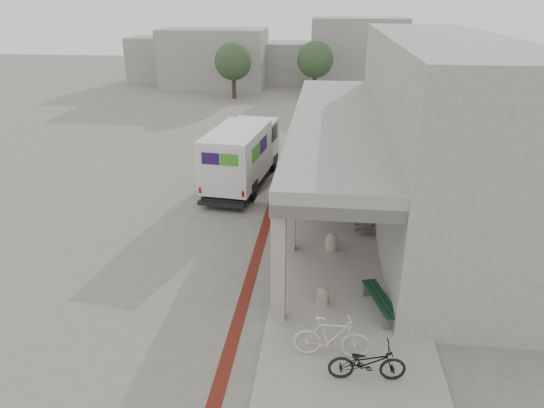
# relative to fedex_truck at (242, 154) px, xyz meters

# --- Properties ---
(ground) EXTENTS (120.00, 120.00, 0.00)m
(ground) POSITION_rel_fedex_truck_xyz_m (0.63, -6.86, -1.54)
(ground) COLOR #69655A
(ground) RESTS_ON ground
(bike_lane_stripe) EXTENTS (0.35, 40.00, 0.01)m
(bike_lane_stripe) POSITION_rel_fedex_truck_xyz_m (1.63, -4.86, -1.54)
(bike_lane_stripe) COLOR #5C1C12
(bike_lane_stripe) RESTS_ON ground
(sidewalk) EXTENTS (4.40, 28.00, 0.12)m
(sidewalk) POSITION_rel_fedex_truck_xyz_m (4.63, -6.86, -1.48)
(sidewalk) COLOR gray
(sidewalk) RESTS_ON ground
(transit_building) EXTENTS (7.60, 17.00, 7.00)m
(transit_building) POSITION_rel_fedex_truck_xyz_m (7.46, -2.36, 1.86)
(transit_building) COLOR gray
(transit_building) RESTS_ON ground
(distant_backdrop) EXTENTS (28.00, 10.00, 6.50)m
(distant_backdrop) POSITION_rel_fedex_truck_xyz_m (-2.21, 29.02, 1.16)
(distant_backdrop) COLOR gray
(distant_backdrop) RESTS_ON ground
(tree_left) EXTENTS (3.20, 3.20, 4.80)m
(tree_left) POSITION_rel_fedex_truck_xyz_m (-4.37, 21.14, 1.64)
(tree_left) COLOR #38281C
(tree_left) RESTS_ON ground
(tree_mid) EXTENTS (3.20, 3.20, 4.80)m
(tree_mid) POSITION_rel_fedex_truck_xyz_m (2.63, 23.14, 1.64)
(tree_mid) COLOR #38281C
(tree_mid) RESTS_ON ground
(tree_right) EXTENTS (3.20, 3.20, 4.80)m
(tree_right) POSITION_rel_fedex_truck_xyz_m (10.63, 22.14, 1.64)
(tree_right) COLOR #38281C
(tree_right) RESTS_ON ground
(fedex_truck) EXTENTS (2.85, 6.97, 2.89)m
(fedex_truck) POSITION_rel_fedex_truck_xyz_m (0.00, 0.00, 0.00)
(fedex_truck) COLOR black
(fedex_truck) RESTS_ON ground
(bench) EXTENTS (0.94, 1.97, 0.45)m
(bench) POSITION_rel_fedex_truck_xyz_m (5.54, -9.77, -1.10)
(bench) COLOR slate
(bench) RESTS_ON sidewalk
(bollard_near) EXTENTS (0.36, 0.36, 0.53)m
(bollard_near) POSITION_rel_fedex_truck_xyz_m (3.94, -9.57, -1.15)
(bollard_near) COLOR gray
(bollard_near) RESTS_ON sidewalk
(bollard_far) EXTENTS (0.43, 0.43, 0.64)m
(bollard_far) POSITION_rel_fedex_truck_xyz_m (4.19, -6.27, -1.10)
(bollard_far) COLOR tan
(bollard_far) RESTS_ON sidewalk
(utility_cabinet) EXTENTS (0.45, 0.59, 0.96)m
(utility_cabinet) POSITION_rel_fedex_truck_xyz_m (4.93, -3.28, -0.94)
(utility_cabinet) COLOR gray
(utility_cabinet) RESTS_ON sidewalk
(bicycle_black) EXTENTS (1.83, 0.76, 0.94)m
(bicycle_black) POSITION_rel_fedex_truck_xyz_m (4.99, -12.47, -0.95)
(bicycle_black) COLOR black
(bicycle_black) RESTS_ON sidewalk
(bicycle_cream) EXTENTS (1.90, 0.54, 1.14)m
(bicycle_cream) POSITION_rel_fedex_truck_xyz_m (4.18, -11.80, -0.85)
(bicycle_cream) COLOR beige
(bicycle_cream) RESTS_ON sidewalk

